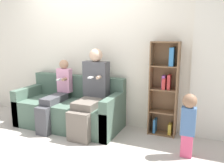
{
  "coord_description": "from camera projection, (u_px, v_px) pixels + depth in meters",
  "views": [
    {
      "loc": [
        2.07,
        -2.83,
        1.57
      ],
      "look_at": [
        0.64,
        0.54,
        0.8
      ],
      "focal_mm": 38.0,
      "sensor_mm": 36.0,
      "label": 1
    }
  ],
  "objects": [
    {
      "name": "curtain_panel",
      "position": [
        214.0,
        66.0,
        3.42
      ],
      "size": [
        0.63,
        0.04,
        2.24
      ],
      "color": "silver",
      "rests_on": "ground_plane"
    },
    {
      "name": "child_seated",
      "position": [
        56.0,
        95.0,
        3.99
      ],
      "size": [
        0.26,
        0.78,
        1.14
      ],
      "color": "#47474C",
      "rests_on": "ground_plane"
    },
    {
      "name": "bookshelf",
      "position": [
        165.0,
        88.0,
        3.69
      ],
      "size": [
        0.42,
        0.24,
        1.47
      ],
      "color": "brown",
      "rests_on": "ground_plane"
    },
    {
      "name": "back_wall",
      "position": [
        87.0,
        51.0,
        4.24
      ],
      "size": [
        10.0,
        0.06,
        2.55
      ],
      "color": "silver",
      "rests_on": "ground_plane"
    },
    {
      "name": "toddler_standing",
      "position": [
        188.0,
        121.0,
        3.01
      ],
      "size": [
        0.18,
        0.18,
        0.85
      ],
      "color": "#DB4C75",
      "rests_on": "ground_plane"
    },
    {
      "name": "ground_plane",
      "position": [
        60.0,
        138.0,
        3.66
      ],
      "size": [
        14.0,
        14.0,
        0.0
      ],
      "primitive_type": "plane",
      "color": "#BCB2A8"
    },
    {
      "name": "couch",
      "position": [
        70.0,
        110.0,
        4.09
      ],
      "size": [
        1.79,
        0.8,
        0.85
      ],
      "color": "#4C6656",
      "rests_on": "ground_plane"
    },
    {
      "name": "adult_seated",
      "position": [
        91.0,
        90.0,
        3.77
      ],
      "size": [
        0.42,
        0.77,
        1.35
      ],
      "color": "#70665B",
      "rests_on": "ground_plane"
    }
  ]
}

